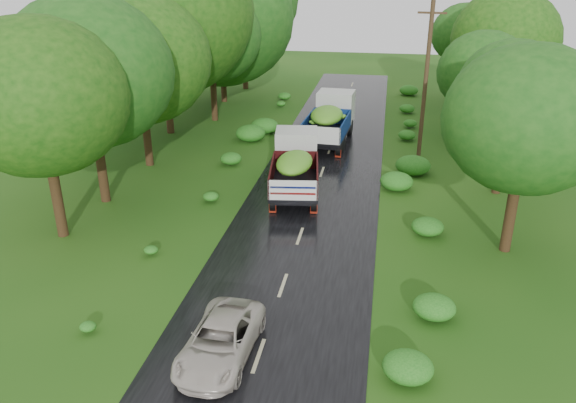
% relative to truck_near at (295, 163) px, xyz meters
% --- Properties ---
extents(ground, '(120.00, 120.00, 0.00)m').
position_rel_truck_near_xyz_m(ground, '(1.04, -13.09, -1.50)').
color(ground, '#17450E').
rests_on(ground, ground).
extents(road, '(6.50, 80.00, 0.02)m').
position_rel_truck_near_xyz_m(road, '(1.04, -8.09, -1.49)').
color(road, black).
rests_on(road, ground).
extents(road_lines, '(0.12, 69.60, 0.00)m').
position_rel_truck_near_xyz_m(road_lines, '(1.04, -7.09, -1.48)').
color(road_lines, '#BFB78C').
rests_on(road_lines, road).
extents(truck_near, '(3.02, 6.54, 2.65)m').
position_rel_truck_near_xyz_m(truck_near, '(0.00, 0.00, 0.00)').
color(truck_near, black).
rests_on(truck_near, ground).
extents(truck_far, '(2.82, 6.92, 2.85)m').
position_rel_truck_near_xyz_m(truck_far, '(0.87, 8.60, 0.11)').
color(truck_far, black).
rests_on(truck_far, ground).
extents(car, '(2.05, 4.14, 1.13)m').
position_rel_truck_near_xyz_m(car, '(-0.05, -13.31, -0.92)').
color(car, beige).
rests_on(car, road).
extents(utility_pole, '(1.56, 0.31, 8.90)m').
position_rel_truck_near_xyz_m(utility_pole, '(6.42, 6.49, 3.08)').
color(utility_pole, '#382616').
rests_on(utility_pole, ground).
extents(trees_left, '(6.35, 34.31, 10.07)m').
position_rel_truck_near_xyz_m(trees_left, '(-9.02, 9.94, 5.25)').
color(trees_left, black).
rests_on(trees_left, ground).
extents(trees_right, '(6.48, 30.41, 7.54)m').
position_rel_truck_near_xyz_m(trees_right, '(10.54, 9.29, 3.79)').
color(trees_right, black).
rests_on(trees_right, ground).
extents(shrubs, '(11.90, 44.00, 0.70)m').
position_rel_truck_near_xyz_m(shrubs, '(1.04, 0.91, -1.15)').
color(shrubs, '#1A6417').
rests_on(shrubs, ground).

